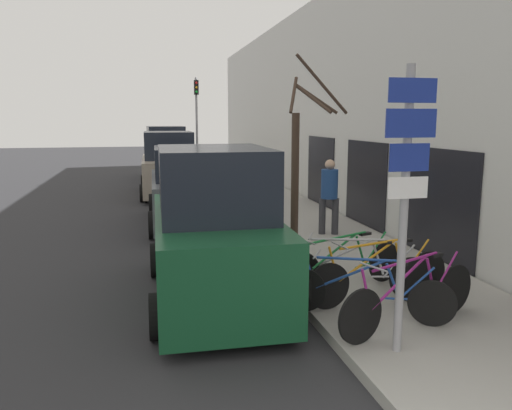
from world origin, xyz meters
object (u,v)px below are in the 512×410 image
(bicycle_0, at_px, (411,297))
(bicycle_1, at_px, (366,292))
(bicycle_4, at_px, (342,267))
(parked_car_2, at_px, (169,167))
(parked_car_0, at_px, (214,233))
(traffic_light, at_px, (197,114))
(signpost, at_px, (405,193))
(street_tree, at_px, (298,167))
(bicycle_2, at_px, (380,275))
(pedestrian_near, at_px, (329,191))
(parked_car_3, at_px, (166,155))
(bicycle_3, at_px, (355,272))
(parked_car_1, at_px, (186,190))

(bicycle_0, height_order, bicycle_1, bicycle_0)
(bicycle_0, relative_size, bicycle_4, 1.00)
(parked_car_2, bearing_deg, parked_car_0, -88.69)
(traffic_light, bearing_deg, signpost, -89.28)
(bicycle_4, height_order, street_tree, street_tree)
(bicycle_2, xyz_separation_m, parked_car_2, (-2.34, 12.16, 0.51))
(parked_car_2, distance_m, street_tree, 9.67)
(signpost, height_order, street_tree, street_tree)
(parked_car_0, relative_size, pedestrian_near, 2.47)
(bicycle_1, relative_size, parked_car_3, 0.47)
(bicycle_2, distance_m, parked_car_2, 12.40)
(bicycle_2, distance_m, parked_car_3, 17.63)
(bicycle_0, height_order, parked_car_2, parked_car_2)
(bicycle_4, bearing_deg, parked_car_0, 58.67)
(bicycle_3, relative_size, bicycle_4, 0.91)
(parked_car_0, relative_size, parked_car_2, 0.91)
(bicycle_3, relative_size, parked_car_1, 0.47)
(parked_car_0, height_order, parked_car_2, parked_car_0)
(parked_car_2, bearing_deg, parked_car_3, 89.22)
(bicycle_2, bearing_deg, bicycle_1, 130.60)
(bicycle_0, bearing_deg, bicycle_3, -8.11)
(parked_car_2, bearing_deg, bicycle_1, -80.64)
(bicycle_0, bearing_deg, pedestrian_near, -29.84)
(bicycle_1, height_order, bicycle_4, bicycle_4)
(bicycle_1, distance_m, parked_car_2, 12.86)
(parked_car_3, relative_size, street_tree, 1.10)
(bicycle_0, bearing_deg, parked_car_1, -4.23)
(bicycle_1, relative_size, bicycle_3, 0.94)
(bicycle_2, distance_m, parked_car_1, 7.01)
(pedestrian_near, distance_m, traffic_light, 12.92)
(bicycle_4, relative_size, parked_car_2, 0.49)
(bicycle_2, distance_m, bicycle_4, 0.64)
(signpost, relative_size, parked_car_2, 0.68)
(bicycle_3, distance_m, pedestrian_near, 4.21)
(signpost, distance_m, parked_car_2, 13.84)
(bicycle_4, xyz_separation_m, street_tree, (-0.03, 2.19, 1.33))
(parked_car_2, relative_size, traffic_light, 1.04)
(bicycle_1, height_order, parked_car_3, parked_car_3)
(signpost, height_order, bicycle_1, signpost)
(bicycle_3, distance_m, parked_car_1, 6.70)
(bicycle_1, distance_m, street_tree, 3.55)
(parked_car_0, distance_m, parked_car_2, 11.16)
(parked_car_3, bearing_deg, bicycle_0, -85.32)
(pedestrian_near, bearing_deg, signpost, 95.05)
(parked_car_2, height_order, pedestrian_near, parked_car_2)
(parked_car_1, xyz_separation_m, parked_car_2, (-0.15, 5.51, 0.10))
(street_tree, bearing_deg, parked_car_1, 114.84)
(bicycle_1, height_order, street_tree, street_tree)
(traffic_light, bearing_deg, parked_car_2, -108.42)
(bicycle_3, distance_m, parked_car_2, 12.11)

